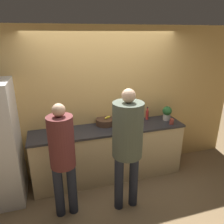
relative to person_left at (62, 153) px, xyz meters
name	(u,v)px	position (x,y,z in m)	size (l,w,h in m)	color
ground_plane	(114,187)	(0.82, 0.34, -0.99)	(14.00, 14.00, 0.00)	#8C704C
wall_back	(104,103)	(0.82, 0.96, 0.31)	(5.20, 0.06, 2.60)	#E0B266
counter	(109,152)	(0.82, 0.68, -0.51)	(2.62, 0.60, 0.96)	beige
person_left	(62,153)	(0.00, 0.00, 0.00)	(0.34, 0.34, 1.67)	#232838
person_center	(127,139)	(0.86, -0.11, 0.14)	(0.41, 0.41, 1.82)	#232838
fruit_bowl	(105,122)	(0.81, 0.82, 0.03)	(0.33, 0.33, 0.15)	#4C3323
utensil_crock	(60,125)	(0.04, 0.87, 0.04)	(0.13, 0.13, 0.30)	silver
bottle_clear	(115,127)	(0.89, 0.51, 0.04)	(0.07, 0.07, 0.17)	silver
bottle_red	(147,115)	(1.61, 0.83, 0.07)	(0.05, 0.05, 0.24)	red
cup_red	(172,122)	(1.92, 0.50, 0.02)	(0.07, 0.07, 0.10)	#A33D33
potted_plant	(167,113)	(1.94, 0.71, 0.11)	(0.17, 0.17, 0.26)	beige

